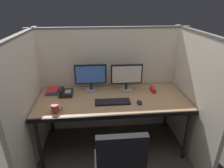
{
  "coord_description": "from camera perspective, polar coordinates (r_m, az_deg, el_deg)",
  "views": [
    {
      "loc": [
        -0.2,
        -1.85,
        1.9
      ],
      "look_at": [
        0.0,
        0.35,
        0.92
      ],
      "focal_mm": 30.55,
      "sensor_mm": 36.0,
      "label": 1
    }
  ],
  "objects": [
    {
      "name": "desk",
      "position": [
        2.46,
        0.13,
        -5.48
      ],
      "size": [
        1.9,
        0.8,
        0.74
      ],
      "color": "#997551",
      "rests_on": "ground"
    },
    {
      "name": "computer_mouse",
      "position": [
        2.35,
        8.23,
        -5.45
      ],
      "size": [
        0.06,
        0.1,
        0.04
      ],
      "color": "black",
      "rests_on": "desk"
    },
    {
      "name": "cubicle_partition_right",
      "position": [
        2.62,
        22.61,
        -3.13
      ],
      "size": [
        0.06,
        1.41,
        1.57
      ],
      "color": "beige",
      "rests_on": "ground"
    },
    {
      "name": "coffee_mug",
      "position": [
        2.23,
        -16.62,
        -7.09
      ],
      "size": [
        0.13,
        0.08,
        0.09
      ],
      "color": "#993333",
      "rests_on": "desk"
    },
    {
      "name": "monitor_right",
      "position": [
        2.59,
        4.38,
        2.49
      ],
      "size": [
        0.43,
        0.17,
        0.37
      ],
      "color": "gray",
      "rests_on": "desk"
    },
    {
      "name": "cubicle_partition_rear",
      "position": [
        2.82,
        -0.74,
        0.81
      ],
      "size": [
        2.21,
        0.06,
        1.57
      ],
      "color": "beige",
      "rests_on": "ground"
    },
    {
      "name": "book_stack",
      "position": [
        2.71,
        -17.38,
        -1.94
      ],
      "size": [
        0.15,
        0.21,
        0.05
      ],
      "color": "#1E478C",
      "rests_on": "desk"
    },
    {
      "name": "red_stapler",
      "position": [
        2.68,
        12.12,
        -1.61
      ],
      "size": [
        0.04,
        0.15,
        0.06
      ],
      "primitive_type": "cube",
      "color": "red",
      "rests_on": "desk"
    },
    {
      "name": "monitor_left",
      "position": [
        2.59,
        -6.4,
        2.44
      ],
      "size": [
        0.43,
        0.17,
        0.37
      ],
      "color": "gray",
      "rests_on": "desk"
    },
    {
      "name": "cubicle_partition_left",
      "position": [
        2.46,
        -23.52,
        -5.07
      ],
      "size": [
        0.06,
        1.41,
        1.57
      ],
      "color": "beige",
      "rests_on": "ground"
    },
    {
      "name": "ground_plane",
      "position": [
        2.65,
        0.75,
        -21.72
      ],
      "size": [
        8.0,
        8.0,
        0.0
      ],
      "primitive_type": "plane",
      "color": "#423D38"
    },
    {
      "name": "keyboard_main",
      "position": [
        2.34,
        0.18,
        -5.37
      ],
      "size": [
        0.43,
        0.15,
        0.02
      ],
      "primitive_type": "cube",
      "color": "black",
      "rests_on": "desk"
    },
    {
      "name": "desk_phone",
      "position": [
        2.59,
        -13.69,
        -2.58
      ],
      "size": [
        0.17,
        0.19,
        0.09
      ],
      "color": "black",
      "rests_on": "desk"
    }
  ]
}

